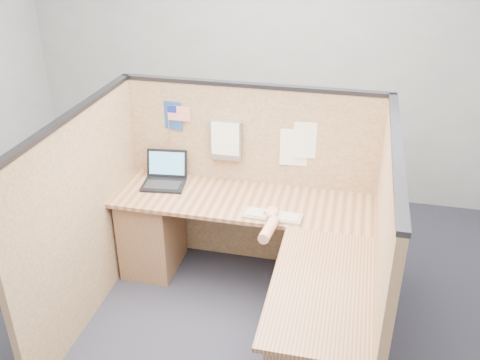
% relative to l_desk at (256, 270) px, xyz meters
% --- Properties ---
extents(floor, '(5.00, 5.00, 0.00)m').
position_rel_l_desk_xyz_m(floor, '(-0.18, -0.29, -0.39)').
color(floor, '#21232F').
rests_on(floor, ground).
extents(wall_back, '(5.00, 0.00, 5.00)m').
position_rel_l_desk_xyz_m(wall_back, '(-0.18, 1.96, 1.01)').
color(wall_back, '#949799').
rests_on(wall_back, floor).
extents(cubicle_partitions, '(2.06, 1.83, 1.53)m').
position_rel_l_desk_xyz_m(cubicle_partitions, '(-0.18, 0.14, 0.38)').
color(cubicle_partitions, brown).
rests_on(cubicle_partitions, floor).
extents(l_desk, '(1.95, 1.75, 0.73)m').
position_rel_l_desk_xyz_m(l_desk, '(0.00, 0.00, 0.00)').
color(l_desk, brown).
rests_on(l_desk, floor).
extents(laptop, '(0.35, 0.35, 0.24)m').
position_rel_l_desk_xyz_m(laptop, '(-0.84, 0.53, 0.40)').
color(laptop, black).
rests_on(laptop, l_desk).
extents(keyboard, '(0.42, 0.15, 0.03)m').
position_rel_l_desk_xyz_m(keyboard, '(0.08, 0.19, 0.35)').
color(keyboard, gray).
rests_on(keyboard, l_desk).
extents(mouse, '(0.12, 0.08, 0.05)m').
position_rel_l_desk_xyz_m(mouse, '(0.07, 0.19, 0.36)').
color(mouse, silver).
rests_on(mouse, l_desk).
extents(hand_forearm, '(0.11, 0.40, 0.09)m').
position_rel_l_desk_xyz_m(hand_forearm, '(0.09, 0.05, 0.38)').
color(hand_forearm, tan).
rests_on(hand_forearm, l_desk).
extents(blue_poster, '(0.17, 0.02, 0.23)m').
position_rel_l_desk_xyz_m(blue_poster, '(-0.81, 0.68, 0.84)').
color(blue_poster, navy).
rests_on(blue_poster, cubicle_partitions).
extents(american_flag, '(0.18, 0.01, 0.32)m').
position_rel_l_desk_xyz_m(american_flag, '(-0.77, 0.67, 0.86)').
color(american_flag, olive).
rests_on(american_flag, cubicle_partitions).
extents(file_holder, '(0.25, 0.05, 0.32)m').
position_rel_l_desk_xyz_m(file_holder, '(-0.38, 0.66, 0.69)').
color(file_holder, slate).
rests_on(file_holder, cubicle_partitions).
extents(paper_left, '(0.23, 0.03, 0.29)m').
position_rel_l_desk_xyz_m(paper_left, '(0.25, 0.68, 0.74)').
color(paper_left, white).
rests_on(paper_left, cubicle_partitions).
extents(paper_right, '(0.23, 0.02, 0.30)m').
position_rel_l_desk_xyz_m(paper_right, '(0.16, 0.68, 0.67)').
color(paper_right, white).
rests_on(paper_right, cubicle_partitions).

